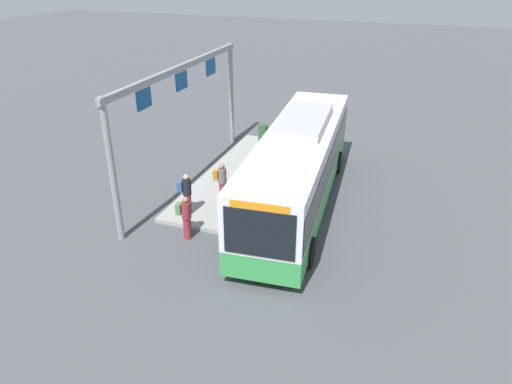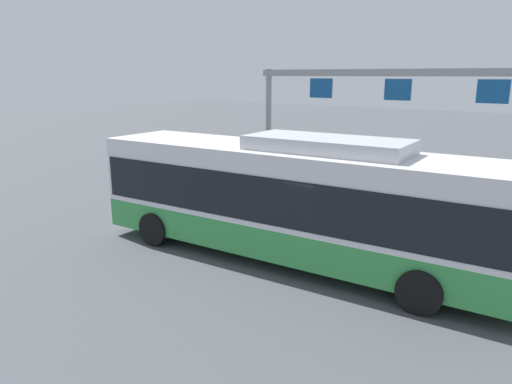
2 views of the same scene
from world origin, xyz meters
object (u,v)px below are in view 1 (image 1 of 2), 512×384
Objects in this scene: bus_main at (298,163)px; trash_bin at (263,133)px; person_boarding at (186,217)px; person_waiting_mid at (186,193)px; person_waiting_near at (222,182)px.

trash_bin is (-6.11, -3.55, -1.20)m from bus_main.
trash_bin is at bearing 87.07° from person_boarding.
person_waiting_mid reaches higher than person_boarding.
bus_main is 4.52m from person_waiting_mid.
person_waiting_mid is at bearing -133.66° from person_waiting_near.
bus_main is 3.14m from person_waiting_near.
person_boarding is 2.78m from person_waiting_near.
person_waiting_mid is at bearing 109.92° from person_boarding.
person_waiting_mid reaches higher than trash_bin.
bus_main reaches higher than trash_bin.
person_waiting_near is at bearing -72.98° from bus_main.
person_boarding is 10.01m from trash_bin.
person_waiting_near is 1.64m from person_waiting_mid.
bus_main reaches higher than person_waiting_near.
bus_main reaches higher than person_boarding.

